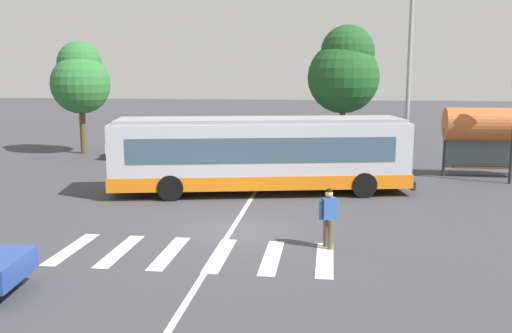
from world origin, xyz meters
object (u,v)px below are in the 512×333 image
Objects in this scene: bus_stop_shelter at (496,126)px; parked_car_silver at (272,145)px; parked_car_champagne at (319,145)px; background_tree_left at (80,78)px; parked_car_teal at (369,146)px; parked_car_white at (133,142)px; city_transit_bus at (260,154)px; parked_car_red at (178,144)px; pedestrian_crossing_street at (329,215)px; twin_arm_street_lamp at (410,42)px; parked_car_black at (222,144)px; background_tree_right at (345,70)px.

parked_car_silver is at bearing 157.21° from bus_stop_shelter.
parked_car_champagne is 1.00× the size of bus_stop_shelter.
background_tree_left reaches higher than parked_car_silver.
parked_car_champagne and parked_car_teal have the same top height.
parked_car_white is at bearing -7.94° from background_tree_left.
background_tree_left is at bearing 167.60° from bus_stop_shelter.
city_transit_bus reaches higher than parked_car_red.
pedestrian_crossing_street is 0.16× the size of twin_arm_street_lamp.
parked_car_white is 1.00× the size of parked_car_black.
bus_stop_shelter is at bearing 24.99° from city_transit_bus.
pedestrian_crossing_street is at bearing -78.62° from parked_car_silver.
pedestrian_crossing_street reaches higher than parked_car_black.
pedestrian_crossing_street is 0.37× the size of bus_stop_shelter.
parked_car_black and parked_car_silver have the same top height.
background_tree_right reaches higher than city_transit_bus.
parked_car_black is at bearing -179.09° from parked_car_teal.
background_tree_left reaches higher than parked_car_red.
parked_car_teal is 0.68× the size of background_tree_left.
pedestrian_crossing_street is at bearing -97.52° from parked_car_teal.
background_tree_right is (4.14, 5.44, 4.21)m from parked_car_silver.
background_tree_right reaches higher than parked_car_red.
parked_car_red is at bearing 123.37° from city_transit_bus.
background_tree_left is (-11.98, 9.76, 2.90)m from city_transit_bus.
parked_car_silver is 11.93m from bus_stop_shelter.
parked_car_silver is 0.57× the size of background_tree_right.
pedestrian_crossing_street is at bearing -106.74° from twin_arm_street_lamp.
pedestrian_crossing_street is 0.37× the size of parked_car_white.
bus_stop_shelter reaches higher than parked_car_teal.
parked_car_champagne is at bearing -0.49° from background_tree_left.
city_transit_bus is 1.57× the size of background_tree_right.
bus_stop_shelter is 23.00m from background_tree_left.
background_tree_left is at bearing 171.81° from parked_car_red.
background_tree_left is at bearing 172.06° from parked_car_white.
parked_car_silver is 8.02m from background_tree_right.
parked_car_silver is at bearing -1.71° from background_tree_left.
parked_car_white is 16.66m from twin_arm_street_lamp.
background_tree_right reaches higher than parked_car_black.
twin_arm_street_lamp is at bearing 37.38° from city_transit_bus.
background_tree_right is at bearing 103.47° from parked_car_teal.
pedestrian_crossing_street is 17.33m from parked_car_black.
parked_car_white and parked_car_black have the same top height.
city_transit_bus is 9.81m from parked_car_black.
twin_arm_street_lamp is at bearing -14.93° from background_tree_left.
bus_stop_shelter is 12.35m from background_tree_right.
twin_arm_street_lamp is at bearing -16.39° from parked_car_white.
parked_car_black is 9.43m from background_tree_left.
parked_car_teal is (8.29, 0.13, 0.00)m from parked_car_black.
parked_car_red is (-5.85, 8.88, -0.82)m from city_transit_bus.
parked_car_teal is at bearing 140.47° from bus_stop_shelter.
parked_car_teal is (4.96, 9.32, -0.82)m from city_transit_bus.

